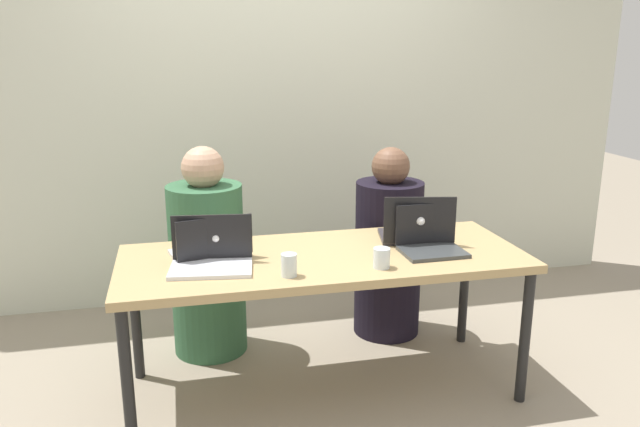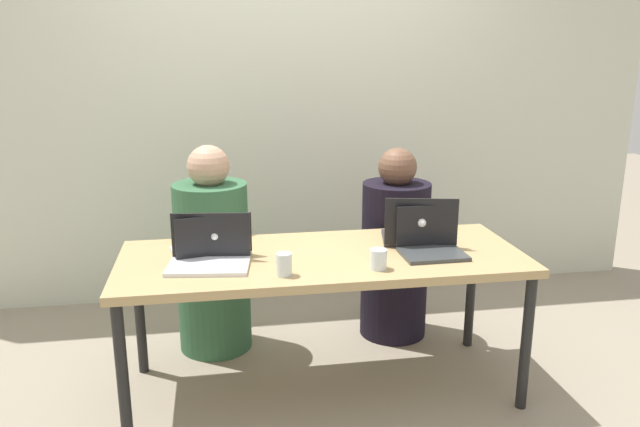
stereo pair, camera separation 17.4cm
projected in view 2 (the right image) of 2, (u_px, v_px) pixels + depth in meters
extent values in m
plane|color=gray|center=(322.00, 388.00, 3.10)|extent=(12.00, 12.00, 0.00)
cube|color=beige|center=(288.00, 115.00, 4.06)|extent=(4.90, 0.10, 2.41)
cube|color=tan|center=(323.00, 259.00, 2.92)|extent=(1.89, 0.74, 0.04)
cylinder|color=black|center=(122.00, 376.00, 2.57)|extent=(0.05, 0.05, 0.66)
cylinder|color=black|center=(526.00, 343.00, 2.85)|extent=(0.05, 0.05, 0.66)
cylinder|color=black|center=(140.00, 313.00, 3.18)|extent=(0.05, 0.05, 0.66)
cylinder|color=black|center=(471.00, 291.00, 3.46)|extent=(0.05, 0.05, 0.66)
cylinder|color=#32603E|center=(213.00, 267.00, 3.42)|extent=(0.42, 0.42, 0.94)
sphere|color=tan|center=(208.00, 166.00, 3.27)|extent=(0.22, 0.22, 0.22)
cylinder|color=black|center=(394.00, 260.00, 3.59)|extent=(0.43, 0.43, 0.90)
sphere|color=brown|center=(398.00, 167.00, 3.45)|extent=(0.21, 0.21, 0.21)
cube|color=silver|center=(210.00, 250.00, 2.95)|extent=(0.39, 0.27, 0.02)
cube|color=black|center=(214.00, 236.00, 2.83)|extent=(0.34, 0.08, 0.19)
sphere|color=white|center=(215.00, 237.00, 2.82)|extent=(0.03, 0.03, 0.03)
cube|color=#383C3E|center=(433.00, 254.00, 2.90)|extent=(0.29, 0.22, 0.02)
cube|color=black|center=(426.00, 226.00, 2.97)|extent=(0.29, 0.01, 0.20)
sphere|color=white|center=(425.00, 225.00, 2.99)|extent=(0.04, 0.04, 0.04)
cube|color=#393539|center=(417.00, 238.00, 3.14)|extent=(0.39, 0.32, 0.02)
cube|color=black|center=(421.00, 222.00, 2.98)|extent=(0.34, 0.08, 0.23)
sphere|color=white|center=(422.00, 223.00, 2.96)|extent=(0.04, 0.04, 0.04)
cube|color=silver|center=(208.00, 267.00, 2.74)|extent=(0.38, 0.27, 0.02)
cube|color=black|center=(211.00, 235.00, 2.82)|extent=(0.35, 0.06, 0.20)
sphere|color=white|center=(211.00, 234.00, 2.83)|extent=(0.04, 0.04, 0.04)
cylinder|color=silver|center=(378.00, 259.00, 2.72)|extent=(0.07, 0.07, 0.09)
cylinder|color=silver|center=(378.00, 264.00, 2.73)|extent=(0.07, 0.07, 0.05)
cylinder|color=silver|center=(284.00, 264.00, 2.64)|extent=(0.07, 0.07, 0.10)
cylinder|color=silver|center=(284.00, 269.00, 2.65)|extent=(0.06, 0.06, 0.05)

